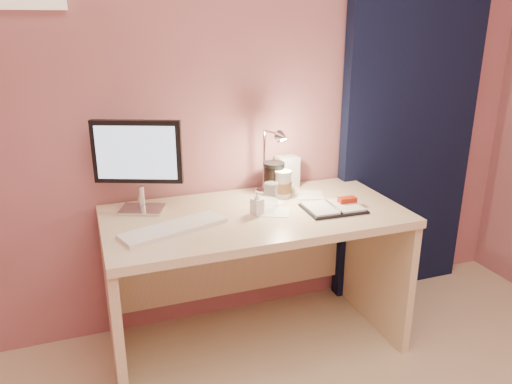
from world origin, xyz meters
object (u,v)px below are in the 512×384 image
object	(u,v)px
bowl	(284,188)
desk_lamp	(265,156)
keyboard	(174,228)
dark_jar	(274,180)
planner	(334,207)
coffee_cup	(283,185)
lotion_bottle	(257,203)
product_box	(287,172)
clear_cup	(271,195)
monitor	(138,158)
desk	(250,250)

from	to	relation	value
bowl	desk_lamp	world-z (taller)	desk_lamp
keyboard	dark_jar	size ratio (longest dim) A/B	3.08
planner	coffee_cup	size ratio (longest dim) A/B	2.02
planner	coffee_cup	xyz separation A→B (m)	(-0.16, 0.24, 0.05)
lotion_bottle	dark_jar	size ratio (longest dim) A/B	0.72
dark_jar	product_box	distance (m)	0.14
product_box	desk_lamp	bearing A→B (deg)	-147.22
clear_cup	product_box	size ratio (longest dim) A/B	0.72
bowl	planner	bearing A→B (deg)	-68.85
monitor	dark_jar	distance (m)	0.70
keyboard	lotion_bottle	size ratio (longest dim) A/B	4.28
monitor	keyboard	world-z (taller)	monitor
monitor	lotion_bottle	distance (m)	0.58
desk	planner	xyz separation A→B (m)	(0.37, -0.16, 0.24)
dark_jar	product_box	bearing A→B (deg)	38.44
planner	lotion_bottle	xyz separation A→B (m)	(-0.37, 0.07, 0.04)
monitor	coffee_cup	bearing A→B (deg)	18.06
bowl	product_box	size ratio (longest dim) A/B	0.66
clear_cup	coffee_cup	bearing A→B (deg)	44.95
planner	bowl	xyz separation A→B (m)	(-0.13, 0.32, 0.01)
monitor	lotion_bottle	world-z (taller)	monitor
coffee_cup	product_box	xyz separation A→B (m)	(0.08, 0.15, 0.02)
desk	desk_lamp	xyz separation A→B (m)	(0.12, 0.10, 0.45)
product_box	bowl	bearing A→B (deg)	-127.79
lotion_bottle	bowl	bearing A→B (deg)	46.37
planner	lotion_bottle	distance (m)	0.38
clear_cup	product_box	xyz separation A→B (m)	(0.19, 0.26, 0.02)
desk_lamp	product_box	bearing A→B (deg)	18.62
coffee_cup	lotion_bottle	xyz separation A→B (m)	(-0.20, -0.17, -0.01)
desk	desk_lamp	world-z (taller)	desk_lamp
lotion_bottle	product_box	size ratio (longest dim) A/B	0.65
clear_cup	lotion_bottle	size ratio (longest dim) A/B	1.10
coffee_cup	lotion_bottle	size ratio (longest dim) A/B	1.28
bowl	product_box	bearing A→B (deg)	55.56
lotion_bottle	coffee_cup	bearing A→B (deg)	40.06
keyboard	dark_jar	xyz separation A→B (m)	(0.58, 0.29, 0.07)
planner	coffee_cup	distance (m)	0.30
coffee_cup	lotion_bottle	distance (m)	0.26
clear_cup	planner	bearing A→B (deg)	-26.25
desk	clear_cup	size ratio (longest dim) A/B	11.66
clear_cup	bowl	xyz separation A→B (m)	(0.15, 0.19, -0.04)
desk_lamp	coffee_cup	bearing A→B (deg)	-31.57
dark_jar	clear_cup	bearing A→B (deg)	-115.55
planner	product_box	xyz separation A→B (m)	(-0.08, 0.39, 0.07)
product_box	keyboard	bearing A→B (deg)	-154.30
planner	bowl	world-z (taller)	planner
dark_jar	product_box	size ratio (longest dim) A/B	0.90
planner	dark_jar	distance (m)	0.36
coffee_cup	product_box	distance (m)	0.17
desk	keyboard	distance (m)	0.49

